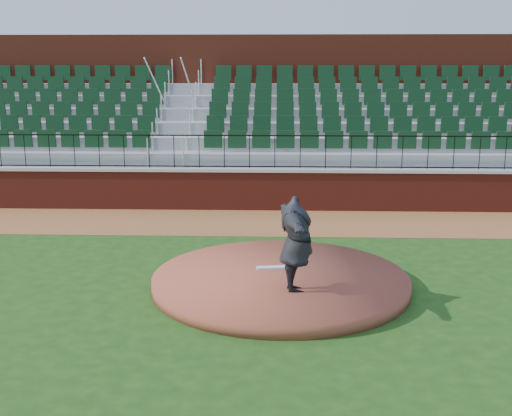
# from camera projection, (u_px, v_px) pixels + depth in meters

# --- Properties ---
(ground) EXTENTS (90.00, 90.00, 0.00)m
(ground) POSITION_uv_depth(u_px,v_px,m) (253.00, 287.00, 12.86)
(ground) COLOR #1C4212
(ground) RESTS_ON ground
(warning_track) EXTENTS (34.00, 3.20, 0.01)m
(warning_track) POSITION_uv_depth(u_px,v_px,m) (261.00, 222.00, 18.12)
(warning_track) COLOR brown
(warning_track) RESTS_ON ground
(field_wall) EXTENTS (34.00, 0.35, 1.20)m
(field_wall) POSITION_uv_depth(u_px,v_px,m) (262.00, 191.00, 19.55)
(field_wall) COLOR maroon
(field_wall) RESTS_ON ground
(wall_cap) EXTENTS (34.00, 0.45, 0.10)m
(wall_cap) POSITION_uv_depth(u_px,v_px,m) (262.00, 170.00, 19.40)
(wall_cap) COLOR #B7B7B7
(wall_cap) RESTS_ON field_wall
(wall_railing) EXTENTS (34.00, 0.05, 1.00)m
(wall_railing) POSITION_uv_depth(u_px,v_px,m) (262.00, 152.00, 19.28)
(wall_railing) COLOR black
(wall_railing) RESTS_ON wall_cap
(seating_stands) EXTENTS (34.00, 5.10, 4.60)m
(seating_stands) POSITION_uv_depth(u_px,v_px,m) (264.00, 127.00, 21.82)
(seating_stands) COLOR gray
(seating_stands) RESTS_ON ground
(concourse_wall) EXTENTS (34.00, 0.50, 5.50)m
(concourse_wall) POSITION_uv_depth(u_px,v_px,m) (266.00, 108.00, 24.45)
(concourse_wall) COLOR maroon
(concourse_wall) RESTS_ON ground
(pitchers_mound) EXTENTS (5.17, 5.17, 0.25)m
(pitchers_mound) POSITION_uv_depth(u_px,v_px,m) (280.00, 281.00, 12.82)
(pitchers_mound) COLOR brown
(pitchers_mound) RESTS_ON ground
(pitching_rubber) EXTENTS (0.66, 0.25, 0.04)m
(pitching_rubber) POSITION_uv_depth(u_px,v_px,m) (272.00, 268.00, 13.20)
(pitching_rubber) COLOR silver
(pitching_rubber) RESTS_ON pitchers_mound
(pitcher) EXTENTS (0.87, 2.30, 1.82)m
(pitcher) POSITION_uv_depth(u_px,v_px,m) (296.00, 244.00, 11.73)
(pitcher) COLOR black
(pitcher) RESTS_ON pitchers_mound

